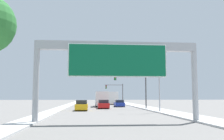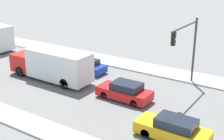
{
  "view_description": "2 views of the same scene",
  "coord_description": "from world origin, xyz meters",
  "px_view_note": "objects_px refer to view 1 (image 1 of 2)",
  "views": [
    {
      "loc": [
        -2.11,
        -2.02,
        2.08
      ],
      "look_at": [
        0.0,
        23.35,
        4.78
      ],
      "focal_mm": 40.0,
      "sensor_mm": 36.0,
      "label": 1
    },
    {
      "loc": [
        -20.06,
        29.08,
        10.83
      ],
      "look_at": [
        0.58,
        42.84,
        2.07
      ],
      "focal_mm": 50.0,
      "sensor_mm": 36.0,
      "label": 2
    }
  ],
  "objects_px": {
    "car_far_left": "(119,104)",
    "traffic_light_mid_block": "(116,90)",
    "car_far_right": "(82,106)",
    "car_near_center": "(103,104)",
    "street_lamp_right": "(157,70)",
    "traffic_light_near_intersection": "(135,83)",
    "truck_box_primary": "(102,99)",
    "truck_box_secondary": "(113,98)",
    "sign_gantry": "(118,59)"
  },
  "relations": [
    {
      "from": "car_near_center",
      "to": "street_lamp_right",
      "type": "distance_m",
      "value": 13.61
    },
    {
      "from": "sign_gantry",
      "to": "truck_box_secondary",
      "type": "xyz_separation_m",
      "value": [
        3.5,
        45.54,
        -3.45
      ]
    },
    {
      "from": "traffic_light_near_intersection",
      "to": "street_lamp_right",
      "type": "relative_size",
      "value": 0.65
    },
    {
      "from": "car_near_center",
      "to": "truck_box_secondary",
      "type": "height_order",
      "value": "truck_box_secondary"
    },
    {
      "from": "car_far_left",
      "to": "traffic_light_near_intersection",
      "type": "xyz_separation_m",
      "value": [
        1.42,
        -10.02,
        3.53
      ]
    },
    {
      "from": "car_far_left",
      "to": "traffic_light_near_intersection",
      "type": "bearing_deg",
      "value": -81.9
    },
    {
      "from": "car_far_left",
      "to": "street_lamp_right",
      "type": "bearing_deg",
      "value": -80.35
    },
    {
      "from": "car_far_left",
      "to": "car_near_center",
      "type": "relative_size",
      "value": 0.94
    },
    {
      "from": "car_far_left",
      "to": "traffic_light_mid_block",
      "type": "distance_m",
      "value": 20.29
    },
    {
      "from": "truck_box_primary",
      "to": "street_lamp_right",
      "type": "bearing_deg",
      "value": -71.01
    },
    {
      "from": "traffic_light_near_intersection",
      "to": "street_lamp_right",
      "type": "distance_m",
      "value": 8.0
    },
    {
      "from": "car_near_center",
      "to": "traffic_light_near_intersection",
      "type": "bearing_deg",
      "value": -33.08
    },
    {
      "from": "car_far_left",
      "to": "car_near_center",
      "type": "distance_m",
      "value": 7.66
    },
    {
      "from": "car_far_right",
      "to": "traffic_light_near_intersection",
      "type": "xyz_separation_m",
      "value": [
        8.42,
        2.52,
        3.46
      ]
    },
    {
      "from": "traffic_light_near_intersection",
      "to": "car_near_center",
      "type": "bearing_deg",
      "value": 146.92
    },
    {
      "from": "traffic_light_near_intersection",
      "to": "traffic_light_mid_block",
      "type": "distance_m",
      "value": 30.0
    },
    {
      "from": "car_near_center",
      "to": "traffic_light_mid_block",
      "type": "xyz_separation_m",
      "value": [
        4.98,
        26.79,
        3.15
      ]
    },
    {
      "from": "sign_gantry",
      "to": "car_far_left",
      "type": "bearing_deg",
      "value": 83.38
    },
    {
      "from": "street_lamp_right",
      "to": "car_far_right",
      "type": "bearing_deg",
      "value": 152.52
    },
    {
      "from": "street_lamp_right",
      "to": "traffic_light_mid_block",
      "type": "bearing_deg",
      "value": 92.34
    },
    {
      "from": "traffic_light_near_intersection",
      "to": "street_lamp_right",
      "type": "bearing_deg",
      "value": -78.37
    },
    {
      "from": "car_far_right",
      "to": "car_near_center",
      "type": "distance_m",
      "value": 6.71
    },
    {
      "from": "truck_box_primary",
      "to": "car_near_center",
      "type": "bearing_deg",
      "value": -90.0
    },
    {
      "from": "traffic_light_mid_block",
      "to": "street_lamp_right",
      "type": "xyz_separation_m",
      "value": [
        1.54,
        -37.73,
        1.68
      ]
    },
    {
      "from": "car_far_left",
      "to": "car_far_right",
      "type": "xyz_separation_m",
      "value": [
        -7.0,
        -12.53,
        0.06
      ]
    },
    {
      "from": "car_far_left",
      "to": "truck_box_secondary",
      "type": "distance_m",
      "value": 15.43
    },
    {
      "from": "car_far_left",
      "to": "car_far_right",
      "type": "bearing_deg",
      "value": -119.18
    },
    {
      "from": "traffic_light_mid_block",
      "to": "street_lamp_right",
      "type": "height_order",
      "value": "street_lamp_right"
    },
    {
      "from": "car_far_right",
      "to": "truck_box_primary",
      "type": "distance_m",
      "value": 14.19
    },
    {
      "from": "sign_gantry",
      "to": "truck_box_primary",
      "type": "height_order",
      "value": "sign_gantry"
    },
    {
      "from": "car_far_left",
      "to": "truck_box_primary",
      "type": "bearing_deg",
      "value": 161.22
    },
    {
      "from": "car_near_center",
      "to": "street_lamp_right",
      "type": "xyz_separation_m",
      "value": [
        6.52,
        -10.94,
        4.83
      ]
    },
    {
      "from": "truck_box_secondary",
      "to": "traffic_light_mid_block",
      "type": "relative_size",
      "value": 1.28
    },
    {
      "from": "traffic_light_mid_block",
      "to": "truck_box_secondary",
      "type": "bearing_deg",
      "value": -107.86
    },
    {
      "from": "car_far_right",
      "to": "street_lamp_right",
      "type": "height_order",
      "value": "street_lamp_right"
    },
    {
      "from": "truck_box_secondary",
      "to": "sign_gantry",
      "type": "bearing_deg",
      "value": -94.4
    },
    {
      "from": "sign_gantry",
      "to": "car_far_left",
      "type": "distance_m",
      "value": 30.66
    },
    {
      "from": "truck_box_secondary",
      "to": "car_far_left",
      "type": "bearing_deg",
      "value": -90.0
    },
    {
      "from": "car_far_left",
      "to": "street_lamp_right",
      "type": "height_order",
      "value": "street_lamp_right"
    },
    {
      "from": "car_near_center",
      "to": "truck_box_primary",
      "type": "relative_size",
      "value": 0.51
    },
    {
      "from": "car_far_left",
      "to": "traffic_light_mid_block",
      "type": "xyz_separation_m",
      "value": [
        1.48,
        19.98,
        3.2
      ]
    },
    {
      "from": "truck_box_primary",
      "to": "car_far_left",
      "type": "bearing_deg",
      "value": -18.78
    },
    {
      "from": "truck_box_secondary",
      "to": "truck_box_primary",
      "type": "bearing_deg",
      "value": -103.84
    },
    {
      "from": "truck_box_primary",
      "to": "traffic_light_near_intersection",
      "type": "distance_m",
      "value": 12.52
    },
    {
      "from": "car_far_right",
      "to": "truck_box_secondary",
      "type": "distance_m",
      "value": 28.81
    },
    {
      "from": "car_far_left",
      "to": "truck_box_primary",
      "type": "relative_size",
      "value": 0.48
    },
    {
      "from": "truck_box_primary",
      "to": "truck_box_secondary",
      "type": "distance_m",
      "value": 14.64
    },
    {
      "from": "sign_gantry",
      "to": "truck_box_secondary",
      "type": "bearing_deg",
      "value": 85.6
    },
    {
      "from": "traffic_light_mid_block",
      "to": "car_near_center",
      "type": "bearing_deg",
      "value": -100.52
    },
    {
      "from": "sign_gantry",
      "to": "truck_box_primary",
      "type": "bearing_deg",
      "value": 90.0
    }
  ]
}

